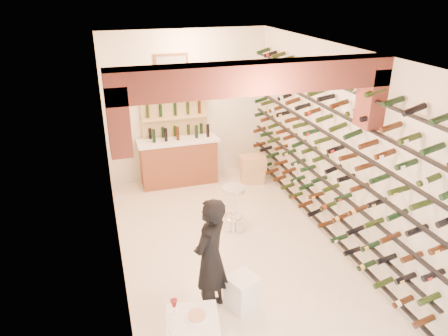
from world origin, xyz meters
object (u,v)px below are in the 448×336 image
(tasting_table, at_px, (193,330))
(person, at_px, (210,258))
(white_stool, at_px, (242,291))
(crate_lower, at_px, (252,176))
(wine_rack, at_px, (319,150))
(back_counter, at_px, (179,160))
(chrome_barstool, at_px, (234,205))

(tasting_table, bearing_deg, person, 73.73)
(white_stool, relative_size, crate_lower, 0.94)
(wine_rack, height_order, back_counter, wine_rack)
(back_counter, xyz_separation_m, white_stool, (0.04, -4.04, -0.30))
(crate_lower, bearing_deg, white_stool, -112.74)
(white_stool, bearing_deg, crate_lower, 67.26)
(back_counter, bearing_deg, person, -95.57)
(wine_rack, xyz_separation_m, person, (-2.22, -1.34, -0.71))
(back_counter, xyz_separation_m, person, (-0.39, -3.99, 0.30))
(crate_lower, bearing_deg, person, -118.55)
(back_counter, relative_size, chrome_barstool, 2.07)
(tasting_table, xyz_separation_m, person, (0.46, 0.94, 0.18))
(back_counter, bearing_deg, white_stool, -89.50)
(tasting_table, relative_size, chrome_barstool, 1.18)
(wine_rack, height_order, tasting_table, wine_rack)
(wine_rack, xyz_separation_m, white_stool, (-1.80, -1.39, -1.32))
(tasting_table, xyz_separation_m, crate_lower, (2.39, 4.48, -0.51))
(back_counter, xyz_separation_m, tasting_table, (-0.85, -4.93, 0.12))
(wine_rack, xyz_separation_m, back_counter, (-1.83, 2.65, -1.02))
(chrome_barstool, xyz_separation_m, crate_lower, (1.00, 1.69, -0.33))
(person, xyz_separation_m, crate_lower, (1.93, 3.54, -0.69))
(wine_rack, distance_m, chrome_barstool, 1.75)
(wine_rack, bearing_deg, back_counter, 124.66)
(wine_rack, distance_m, crate_lower, 2.62)
(back_counter, relative_size, tasting_table, 1.75)
(tasting_table, bearing_deg, back_counter, 90.03)
(person, relative_size, chrome_barstool, 2.04)
(tasting_table, distance_m, person, 1.06)
(back_counter, distance_m, white_stool, 4.05)
(tasting_table, bearing_deg, wine_rack, 50.20)
(wine_rack, relative_size, tasting_table, 5.87)
(wine_rack, bearing_deg, white_stool, -142.28)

